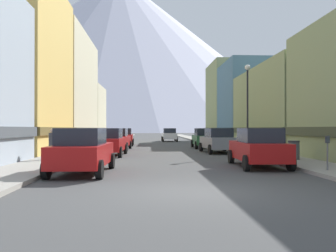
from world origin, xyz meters
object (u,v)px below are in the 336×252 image
at_px(car_left_2, 117,139).
at_px(parking_meter_near, 327,148).
at_px(car_left_3, 123,137).
at_px(streetlamp_right, 247,95).
at_px(car_right_2, 204,138).
at_px(car_driving_0, 169,135).
at_px(car_right_1, 218,140).
at_px(trash_bin_right, 294,150).
at_px(car_left_0, 83,151).
at_px(car_left_1, 109,142).
at_px(car_right_0, 258,147).
at_px(potted_plant_0, 245,141).
at_px(pedestrian_0, 52,145).

height_order(car_left_2, parking_meter_near, car_left_2).
bearing_deg(car_left_3, streetlamp_right, -55.37).
bearing_deg(car_right_2, car_driving_0, 97.71).
relative_size(car_right_1, trash_bin_right, 4.56).
bearing_deg(car_driving_0, car_right_2, -82.29).
relative_size(car_left_0, car_left_1, 1.00).
height_order(car_left_2, trash_bin_right, car_left_2).
height_order(car_right_0, trash_bin_right, car_right_0).
height_order(car_left_3, trash_bin_right, car_left_3).
bearing_deg(potted_plant_0, car_right_0, -103.09).
height_order(car_left_2, car_driving_0, same).
bearing_deg(streetlamp_right, car_left_0, -135.43).
distance_m(car_left_0, potted_plant_0, 19.00).
distance_m(car_driving_0, trash_bin_right, 29.99).
bearing_deg(potted_plant_0, trash_bin_right, -93.19).
xyz_separation_m(car_left_2, streetlamp_right, (9.15, -5.96, 3.09)).
bearing_deg(car_left_1, parking_meter_near, -44.99).
relative_size(car_right_2, trash_bin_right, 4.53).
bearing_deg(car_left_0, car_left_2, 90.00).
xyz_separation_m(car_right_2, streetlamp_right, (1.55, -8.32, 3.09)).
relative_size(car_left_2, car_right_1, 1.00).
xyz_separation_m(car_left_3, streetlamp_right, (9.15, -13.25, 3.09)).
bearing_deg(car_left_2, trash_bin_right, -47.34).
relative_size(car_left_0, streetlamp_right, 0.76).
xyz_separation_m(car_right_2, car_driving_0, (-2.20, 16.24, 0.00)).
distance_m(car_left_2, parking_meter_near, 18.28).
height_order(car_left_0, car_left_1, same).
bearing_deg(parking_meter_near, potted_plant_0, 85.60).
xyz_separation_m(parking_meter_near, potted_plant_0, (1.25, 16.24, -0.36)).
bearing_deg(pedestrian_0, car_right_0, -15.92).
xyz_separation_m(car_left_0, car_right_0, (7.60, 1.85, 0.00)).
height_order(car_left_0, car_right_2, same).
relative_size(trash_bin_right, streetlamp_right, 0.17).
bearing_deg(car_left_1, car_left_0, -90.00).
bearing_deg(car_right_1, car_left_2, 153.59).
bearing_deg(pedestrian_0, car_left_0, -62.56).
distance_m(car_left_2, car_right_0, 15.16).
bearing_deg(trash_bin_right, parking_meter_near, -97.48).
bearing_deg(streetlamp_right, car_left_1, -179.49).
relative_size(car_right_0, car_driving_0, 1.02).
height_order(car_driving_0, potted_plant_0, car_driving_0).
relative_size(car_left_0, potted_plant_0, 4.57).
height_order(car_left_3, pedestrian_0, car_left_3).
relative_size(car_right_1, pedestrian_0, 2.78).
bearing_deg(pedestrian_0, potted_plant_0, 39.48).
bearing_deg(potted_plant_0, car_right_1, -125.79).
relative_size(car_left_0, car_left_2, 0.99).
bearing_deg(pedestrian_0, car_left_1, 59.87).
xyz_separation_m(car_driving_0, trash_bin_right, (4.75, -29.61, -0.26)).
distance_m(pedestrian_0, streetlamp_right, 12.75).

